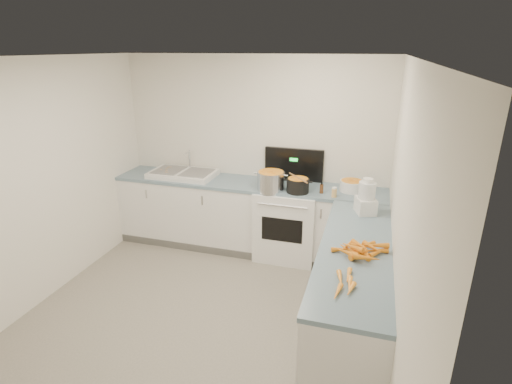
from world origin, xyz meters
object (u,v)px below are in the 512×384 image
(steel_pot, at_px, (271,181))
(mixing_bowl, at_px, (352,186))
(sink, at_px, (183,174))
(black_pot, at_px, (298,186))
(extract_bottle, at_px, (322,189))
(stove, at_px, (288,221))
(spice_jar, at_px, (334,193))
(food_processor, at_px, (366,198))

(steel_pot, distance_m, mixing_bowl, 0.97)
(sink, xyz_separation_m, black_pot, (1.59, -0.17, 0.04))
(steel_pot, height_order, extract_bottle, steel_pot)
(stove, distance_m, spice_jar, 0.80)
(stove, xyz_separation_m, sink, (-1.45, 0.02, 0.50))
(sink, bearing_deg, mixing_bowl, 1.32)
(extract_bottle, bearing_deg, black_pot, -170.57)
(black_pot, bearing_deg, sink, 173.83)
(mixing_bowl, height_order, food_processor, food_processor)
(extract_bottle, bearing_deg, mixing_bowl, 27.76)
(spice_jar, bearing_deg, stove, 160.92)
(steel_pot, relative_size, food_processor, 0.89)
(stove, xyz_separation_m, food_processor, (0.94, -0.58, 0.63))
(extract_bottle, distance_m, spice_jar, 0.18)
(stove, height_order, food_processor, stove)
(stove, xyz_separation_m, mixing_bowl, (0.76, 0.07, 0.53))
(extract_bottle, xyz_separation_m, food_processor, (0.52, -0.47, 0.11))
(stove, distance_m, food_processor, 1.27)
(mixing_bowl, relative_size, food_processor, 0.75)
(steel_pot, distance_m, food_processor, 1.21)
(stove, relative_size, black_pot, 5.11)
(stove, bearing_deg, food_processor, -31.70)
(mixing_bowl, bearing_deg, extract_bottle, -152.24)
(steel_pot, relative_size, mixing_bowl, 1.18)
(stove, distance_m, mixing_bowl, 0.93)
(black_pot, height_order, extract_bottle, black_pot)
(extract_bottle, bearing_deg, spice_jar, -29.51)
(sink, height_order, food_processor, food_processor)
(stove, relative_size, extract_bottle, 12.64)
(black_pot, relative_size, food_processor, 0.70)
(stove, bearing_deg, mixing_bowl, 5.03)
(sink, bearing_deg, spice_jar, -6.06)
(steel_pot, xyz_separation_m, mixing_bowl, (0.95, 0.22, -0.04))
(mixing_bowl, distance_m, food_processor, 0.68)
(steel_pot, bearing_deg, sink, 172.16)
(stove, distance_m, sink, 1.54)
(extract_bottle, xyz_separation_m, spice_jar, (0.16, -0.09, -0.00))
(stove, distance_m, steel_pot, 0.62)
(spice_jar, bearing_deg, black_pot, 174.31)
(steel_pot, xyz_separation_m, extract_bottle, (0.61, 0.05, -0.05))
(black_pot, height_order, spice_jar, black_pot)
(stove, relative_size, sink, 1.58)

